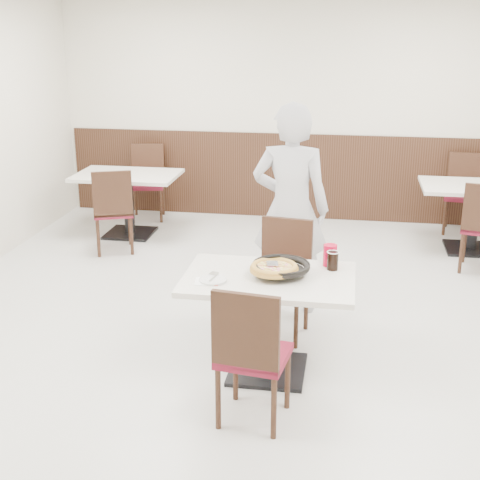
% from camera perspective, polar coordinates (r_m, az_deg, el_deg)
% --- Properties ---
extents(floor, '(7.00, 7.00, 0.00)m').
position_cam_1_polar(floor, '(5.61, 1.11, -7.84)').
color(floor, '#A6A7A2').
rests_on(floor, ground).
extents(wall_back, '(6.00, 0.04, 2.80)m').
position_cam_1_polar(wall_back, '(8.59, 4.68, 11.02)').
color(wall_back, beige).
rests_on(wall_back, floor).
extents(wall_front, '(6.00, 0.04, 2.80)m').
position_cam_1_polar(wall_front, '(1.97, -14.38, -15.04)').
color(wall_front, beige).
rests_on(wall_front, floor).
extents(wainscot_back, '(5.90, 0.03, 1.10)m').
position_cam_1_polar(wainscot_back, '(8.71, 4.53, 5.45)').
color(wainscot_back, black).
rests_on(wainscot_back, floor).
extents(main_table, '(1.21, 0.82, 0.75)m').
position_cam_1_polar(main_table, '(4.86, 2.42, -7.26)').
color(main_table, silver).
rests_on(main_table, floor).
extents(chair_near, '(0.47, 0.47, 0.95)m').
position_cam_1_polar(chair_near, '(4.27, 1.20, -9.55)').
color(chair_near, black).
rests_on(chair_near, floor).
extents(chair_far, '(0.48, 0.48, 0.95)m').
position_cam_1_polar(chair_far, '(5.38, 3.46, -3.54)').
color(chair_far, black).
rests_on(chair_far, floor).
extents(trivet, '(0.11, 0.11, 0.04)m').
position_cam_1_polar(trivet, '(4.71, 2.89, -2.91)').
color(trivet, black).
rests_on(trivet, main_table).
extents(pizza_pan, '(0.33, 0.33, 0.01)m').
position_cam_1_polar(pizza_pan, '(4.73, 3.53, -2.54)').
color(pizza_pan, black).
rests_on(pizza_pan, trivet).
extents(pizza, '(0.35, 0.35, 0.02)m').
position_cam_1_polar(pizza, '(4.68, 2.93, -2.50)').
color(pizza, '#B0883D').
rests_on(pizza, pizza_pan).
extents(pizza_server, '(0.10, 0.11, 0.00)m').
position_cam_1_polar(pizza_server, '(4.69, 2.78, -2.00)').
color(pizza_server, silver).
rests_on(pizza_server, pizza).
extents(napkin, '(0.17, 0.17, 0.00)m').
position_cam_1_polar(napkin, '(4.62, -2.93, -3.53)').
color(napkin, white).
rests_on(napkin, main_table).
extents(side_plate, '(0.19, 0.19, 0.01)m').
position_cam_1_polar(side_plate, '(4.63, -2.33, -3.42)').
color(side_plate, silver).
rests_on(side_plate, napkin).
extents(fork, '(0.05, 0.16, 0.00)m').
position_cam_1_polar(fork, '(4.64, -2.25, -3.22)').
color(fork, silver).
rests_on(fork, side_plate).
extents(cola_glass, '(0.08, 0.08, 0.13)m').
position_cam_1_polar(cola_glass, '(4.86, 7.91, -1.80)').
color(cola_glass, black).
rests_on(cola_glass, main_table).
extents(red_cup, '(0.10, 0.10, 0.16)m').
position_cam_1_polar(red_cup, '(4.93, 7.69, -1.29)').
color(red_cup, '#B50526').
rests_on(red_cup, main_table).
extents(diner_person, '(0.70, 0.48, 1.84)m').
position_cam_1_polar(diner_person, '(5.78, 4.33, 2.64)').
color(diner_person, silver).
rests_on(diner_person, floor).
extents(bg_table_left, '(1.26, 0.90, 0.75)m').
position_cam_1_polar(bg_table_left, '(8.11, -9.48, 3.01)').
color(bg_table_left, silver).
rests_on(bg_table_left, floor).
extents(bg_chair_left_near, '(0.55, 0.55, 0.95)m').
position_cam_1_polar(bg_chair_left_near, '(7.53, -10.79, 2.55)').
color(bg_chair_left_near, black).
rests_on(bg_chair_left_near, floor).
extents(bg_chair_left_far, '(0.50, 0.50, 0.95)m').
position_cam_1_polar(bg_chair_left_far, '(8.72, -7.92, 4.83)').
color(bg_chair_left_far, black).
rests_on(bg_chair_left_far, floor).
extents(bg_table_right, '(1.26, 0.90, 0.75)m').
position_cam_1_polar(bg_table_right, '(7.88, 19.31, 1.77)').
color(bg_table_right, silver).
rests_on(bg_table_right, floor).
extents(bg_chair_right_far, '(0.49, 0.49, 0.95)m').
position_cam_1_polar(bg_chair_right_far, '(8.49, 18.52, 3.69)').
color(bg_chair_right_far, black).
rests_on(bg_chair_right_far, floor).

